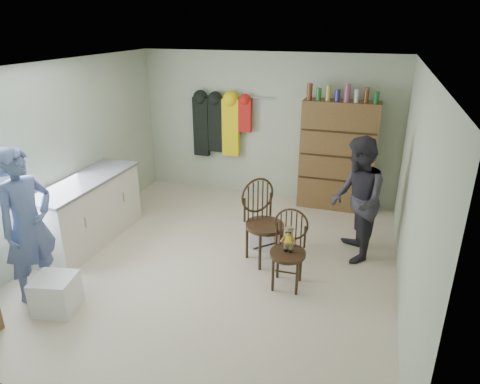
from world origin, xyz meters
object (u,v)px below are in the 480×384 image
(counter, at_px, (88,211))
(dresser, at_px, (337,155))
(chair_far, at_px, (262,218))
(chair_front, at_px, (289,245))

(counter, bearing_deg, dresser, 35.69)
(chair_far, bearing_deg, chair_front, -92.36)
(counter, xyz_separation_m, dresser, (3.20, 2.30, 0.44))
(counter, height_order, chair_front, chair_front)
(chair_front, xyz_separation_m, dresser, (0.27, 2.51, 0.39))
(chair_front, bearing_deg, counter, 173.92)
(counter, bearing_deg, chair_front, -4.11)
(chair_front, height_order, chair_far, chair_far)
(counter, height_order, chair_far, chair_far)
(counter, height_order, dresser, dresser)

